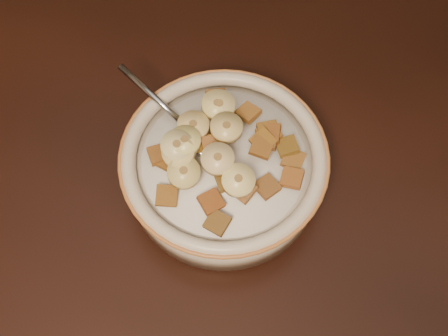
% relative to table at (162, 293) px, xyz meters
% --- Properties ---
extents(table, '(1.41, 0.92, 0.04)m').
position_rel_table_xyz_m(table, '(0.00, 0.00, 0.00)').
color(table, black).
rests_on(table, floor).
extents(cereal_bowl, '(0.20, 0.20, 0.05)m').
position_rel_table_xyz_m(cereal_bowl, '(0.02, 0.13, 0.04)').
color(cereal_bowl, beige).
rests_on(cereal_bowl, table).
extents(milk, '(0.16, 0.16, 0.00)m').
position_rel_table_xyz_m(milk, '(0.02, 0.13, 0.07)').
color(milk, white).
rests_on(milk, cereal_bowl).
extents(spoon, '(0.06, 0.05, 0.01)m').
position_rel_table_xyz_m(spoon, '(-0.01, 0.14, 0.07)').
color(spoon, '#96A1B0').
rests_on(spoon, cereal_bowl).
extents(cereal_square_0, '(0.02, 0.02, 0.01)m').
position_rel_table_xyz_m(cereal_square_0, '(0.06, 0.16, 0.08)').
color(cereal_square_0, brown).
rests_on(cereal_square_0, milk).
extents(cereal_square_1, '(0.03, 0.03, 0.01)m').
position_rel_table_xyz_m(cereal_square_1, '(-0.01, 0.19, 0.08)').
color(cereal_square_1, brown).
rests_on(cereal_square_1, milk).
extents(cereal_square_2, '(0.02, 0.02, 0.01)m').
position_rel_table_xyz_m(cereal_square_2, '(0.06, 0.16, 0.08)').
color(cereal_square_2, brown).
rests_on(cereal_square_2, milk).
extents(cereal_square_3, '(0.03, 0.03, 0.01)m').
position_rel_table_xyz_m(cereal_square_3, '(0.05, 0.15, 0.08)').
color(cereal_square_3, '#935D1A').
rests_on(cereal_square_3, milk).
extents(cereal_square_4, '(0.03, 0.03, 0.01)m').
position_rel_table_xyz_m(cereal_square_4, '(0.01, 0.13, 0.09)').
color(cereal_square_4, brown).
rests_on(cereal_square_4, milk).
extents(cereal_square_5, '(0.03, 0.03, 0.01)m').
position_rel_table_xyz_m(cereal_square_5, '(0.06, 0.16, 0.08)').
color(cereal_square_5, brown).
rests_on(cereal_square_5, milk).
extents(cereal_square_6, '(0.03, 0.03, 0.01)m').
position_rel_table_xyz_m(cereal_square_6, '(-0.02, 0.07, 0.07)').
color(cereal_square_6, brown).
rests_on(cereal_square_6, milk).
extents(cereal_square_7, '(0.03, 0.03, 0.01)m').
position_rel_table_xyz_m(cereal_square_7, '(0.07, 0.11, 0.07)').
color(cereal_square_7, brown).
rests_on(cereal_square_7, milk).
extents(cereal_square_8, '(0.02, 0.02, 0.01)m').
position_rel_table_xyz_m(cereal_square_8, '(0.09, 0.13, 0.07)').
color(cereal_square_8, brown).
rests_on(cereal_square_8, milk).
extents(cereal_square_9, '(0.03, 0.03, 0.01)m').
position_rel_table_xyz_m(cereal_square_9, '(0.03, 0.08, 0.08)').
color(cereal_square_9, brown).
rests_on(cereal_square_9, milk).
extents(cereal_square_10, '(0.02, 0.02, 0.01)m').
position_rel_table_xyz_m(cereal_square_10, '(0.04, 0.06, 0.08)').
color(cereal_square_10, brown).
rests_on(cereal_square_10, milk).
extents(cereal_square_11, '(0.03, 0.03, 0.01)m').
position_rel_table_xyz_m(cereal_square_11, '(0.01, 0.16, 0.08)').
color(cereal_square_11, '#935424').
rests_on(cereal_square_11, milk).
extents(cereal_square_12, '(0.03, 0.03, 0.01)m').
position_rel_table_xyz_m(cereal_square_12, '(-0.04, 0.11, 0.07)').
color(cereal_square_12, '#955421').
rests_on(cereal_square_12, milk).
extents(cereal_square_13, '(0.03, 0.03, 0.01)m').
position_rel_table_xyz_m(cereal_square_13, '(0.03, 0.10, 0.08)').
color(cereal_square_13, brown).
rests_on(cereal_square_13, milk).
extents(cereal_square_14, '(0.02, 0.02, 0.01)m').
position_rel_table_xyz_m(cereal_square_14, '(0.09, 0.15, 0.07)').
color(cereal_square_14, brown).
rests_on(cereal_square_14, milk).
extents(cereal_square_15, '(0.02, 0.02, 0.01)m').
position_rel_table_xyz_m(cereal_square_15, '(-0.01, 0.14, 0.08)').
color(cereal_square_15, '#965C2F').
rests_on(cereal_square_15, milk).
extents(cereal_square_16, '(0.03, 0.03, 0.01)m').
position_rel_table_xyz_m(cereal_square_16, '(0.05, 0.10, 0.08)').
color(cereal_square_16, '#9A5F36').
rests_on(cereal_square_16, milk).
extents(cereal_square_17, '(0.02, 0.02, 0.01)m').
position_rel_table_xyz_m(cereal_square_17, '(-0.00, 0.13, 0.09)').
color(cereal_square_17, brown).
rests_on(cereal_square_17, milk).
extents(cereal_square_18, '(0.03, 0.03, 0.01)m').
position_rel_table_xyz_m(cereal_square_18, '(0.06, 0.17, 0.08)').
color(cereal_square_18, olive).
rests_on(cereal_square_18, milk).
extents(cereal_square_19, '(0.03, 0.03, 0.01)m').
position_rel_table_xyz_m(cereal_square_19, '(0.08, 0.16, 0.08)').
color(cereal_square_19, brown).
rests_on(cereal_square_19, milk).
extents(cereal_square_20, '(0.02, 0.02, 0.01)m').
position_rel_table_xyz_m(cereal_square_20, '(-0.03, 0.11, 0.07)').
color(cereal_square_20, brown).
rests_on(cereal_square_20, milk).
extents(cereal_square_21, '(0.02, 0.02, 0.01)m').
position_rel_table_xyz_m(cereal_square_21, '(0.05, 0.15, 0.08)').
color(cereal_square_21, brown).
rests_on(cereal_square_21, milk).
extents(cereal_square_22, '(0.03, 0.03, 0.01)m').
position_rel_table_xyz_m(cereal_square_22, '(0.03, 0.18, 0.07)').
color(cereal_square_22, brown).
rests_on(cereal_square_22, milk).
extents(cereal_square_23, '(0.02, 0.02, 0.01)m').
position_rel_table_xyz_m(cereal_square_23, '(-0.02, 0.12, 0.08)').
color(cereal_square_23, brown).
rests_on(cereal_square_23, milk).
extents(banana_slice_0, '(0.04, 0.04, 0.01)m').
position_rel_table_xyz_m(banana_slice_0, '(-0.01, 0.14, 0.09)').
color(banana_slice_0, '#F8D896').
rests_on(banana_slice_0, milk).
extents(banana_slice_1, '(0.04, 0.04, 0.02)m').
position_rel_table_xyz_m(banana_slice_1, '(-0.02, 0.11, 0.09)').
color(banana_slice_1, '#E0CA84').
rests_on(banana_slice_1, milk).
extents(banana_slice_2, '(0.04, 0.04, 0.01)m').
position_rel_table_xyz_m(banana_slice_2, '(-0.02, 0.11, 0.09)').
color(banana_slice_2, '#DAC885').
rests_on(banana_slice_2, milk).
extents(banana_slice_3, '(0.04, 0.04, 0.01)m').
position_rel_table_xyz_m(banana_slice_3, '(0.02, 0.15, 0.10)').
color(banana_slice_3, '#D6BA70').
rests_on(banana_slice_3, milk).
extents(banana_slice_4, '(0.04, 0.04, 0.01)m').
position_rel_table_xyz_m(banana_slice_4, '(-0.02, 0.12, 0.09)').
color(banana_slice_4, '#E4D77C').
rests_on(banana_slice_4, milk).
extents(banana_slice_5, '(0.04, 0.04, 0.02)m').
position_rel_table_xyz_m(banana_slice_5, '(0.00, 0.17, 0.09)').
color(banana_slice_5, '#D8C681').
rests_on(banana_slice_5, milk).
extents(banana_slice_6, '(0.04, 0.04, 0.01)m').
position_rel_table_xyz_m(banana_slice_6, '(-0.01, 0.09, 0.09)').
color(banana_slice_6, '#D5CA79').
rests_on(banana_slice_6, milk).
extents(banana_slice_7, '(0.04, 0.04, 0.01)m').
position_rel_table_xyz_m(banana_slice_7, '(0.05, 0.10, 0.09)').
color(banana_slice_7, '#FFE97D').
rests_on(banana_slice_7, milk).
extents(banana_slice_8, '(0.04, 0.04, 0.01)m').
position_rel_table_xyz_m(banana_slice_8, '(0.00, 0.17, 0.09)').
color(banana_slice_8, '#EFDA72').
rests_on(banana_slice_8, milk).
extents(banana_slice_9, '(0.04, 0.04, 0.01)m').
position_rel_table_xyz_m(banana_slice_9, '(0.02, 0.11, 0.10)').
color(banana_slice_9, beige).
rests_on(banana_slice_9, milk).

